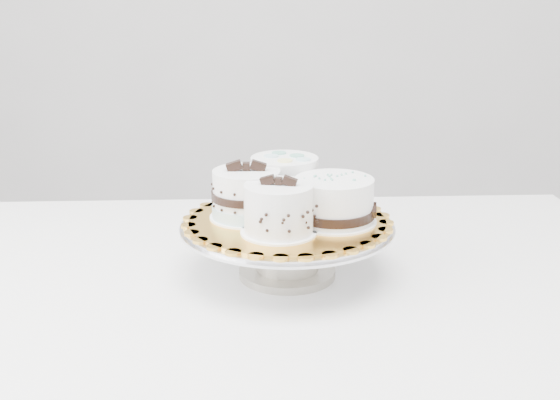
# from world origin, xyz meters

# --- Properties ---
(table) EXTENTS (1.36, 0.99, 0.75)m
(table) POSITION_xyz_m (0.14, 0.09, 0.68)
(table) COLOR white
(table) RESTS_ON floor
(cake_stand) EXTENTS (0.33, 0.33, 0.09)m
(cake_stand) POSITION_xyz_m (0.17, 0.10, 0.81)
(cake_stand) COLOR gray
(cake_stand) RESTS_ON table
(cake_board) EXTENTS (0.38, 0.38, 0.00)m
(cake_board) POSITION_xyz_m (0.17, 0.10, 0.84)
(cake_board) COLOR gold
(cake_board) RESTS_ON cake_stand
(cake_swirl) EXTENTS (0.11, 0.11, 0.09)m
(cake_swirl) POSITION_xyz_m (0.16, 0.04, 0.88)
(cake_swirl) COLOR white
(cake_swirl) RESTS_ON cake_board
(cake_banded) EXTENTS (0.12, 0.12, 0.09)m
(cake_banded) POSITION_xyz_m (0.10, 0.11, 0.88)
(cake_banded) COLOR white
(cake_banded) RESTS_ON cake_board
(cake_dots) EXTENTS (0.13, 0.13, 0.08)m
(cake_dots) POSITION_xyz_m (0.16, 0.18, 0.88)
(cake_dots) COLOR white
(cake_dots) RESTS_ON cake_board
(cake_ribbon) EXTENTS (0.14, 0.13, 0.07)m
(cake_ribbon) POSITION_xyz_m (0.24, 0.10, 0.88)
(cake_ribbon) COLOR white
(cake_ribbon) RESTS_ON cake_board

